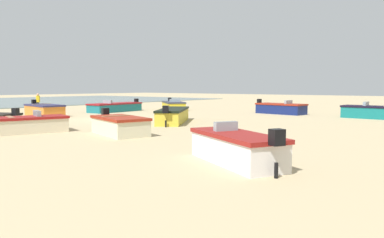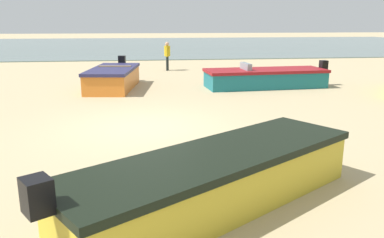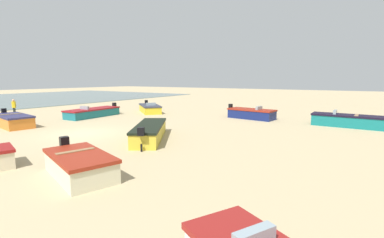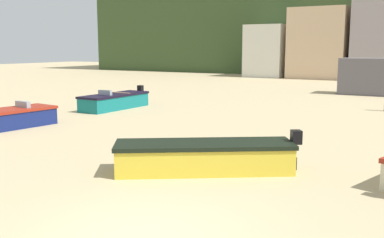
# 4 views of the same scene
# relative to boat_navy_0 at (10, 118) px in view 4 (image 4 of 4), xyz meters

# --- Properties ---
(townhouse_far_left) EXTENTS (4.71, 5.69, 6.29)m
(townhouse_far_left) POSITION_rel_boat_navy_0_xyz_m (-2.56, 40.11, 2.70)
(townhouse_far_left) COLOR silver
(townhouse_far_left) RESTS_ON ground
(townhouse_left) EXTENTS (6.44, 5.97, 8.07)m
(townhouse_left) POSITION_rel_boat_navy_0_xyz_m (3.68, 40.25, 3.59)
(townhouse_left) COLOR #D9B690
(townhouse_left) RESTS_ON ground
(townhouse_centre_left) EXTENTS (5.07, 6.48, 8.86)m
(townhouse_centre_left) POSITION_rel_boat_navy_0_xyz_m (10.00, 40.51, 3.99)
(townhouse_centre_left) COLOR #9E9498
(townhouse_centre_left) RESTS_ON ground
(boat_navy_0) EXTENTS (2.09, 4.39, 1.17)m
(boat_navy_0) POSITION_rel_boat_navy_0_xyz_m (0.00, 0.00, 0.00)
(boat_navy_0) COLOR navy
(boat_navy_0) RESTS_ON ground
(boat_yellow_4) EXTENTS (5.06, 4.01, 1.19)m
(boat_yellow_4) POSITION_rel_boat_navy_0_xyz_m (10.97, -1.99, 0.00)
(boat_yellow_4) COLOR gold
(boat_yellow_4) RESTS_ON ground
(boat_teal_5) EXTENTS (1.65, 4.99, 1.21)m
(boat_teal_5) POSITION_rel_boat_navy_0_xyz_m (0.02, 7.30, 0.02)
(boat_teal_5) COLOR #136E6F
(boat_teal_5) RESTS_ON ground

